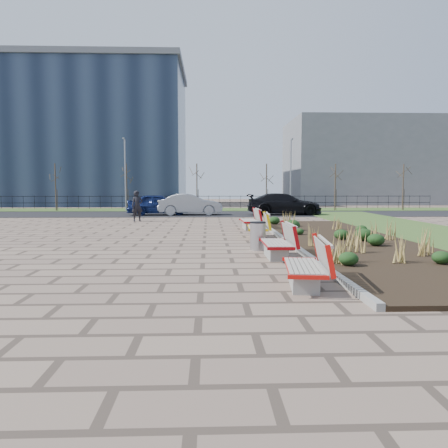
{
  "coord_description": "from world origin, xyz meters",
  "views": [
    {
      "loc": [
        1.0,
        -11.15,
        2.14
      ],
      "look_at": [
        1.5,
        3.0,
        0.9
      ],
      "focal_mm": 35.0,
      "sensor_mm": 36.0,
      "label": 1
    }
  ],
  "objects_px": {
    "bench_c": "(257,226)",
    "litter_bin": "(258,236)",
    "car_silver": "(190,204)",
    "lamp_west": "(125,175)",
    "bench_d": "(249,219)",
    "lamp_east": "(291,175)",
    "bench_a": "(303,264)",
    "pedestrian": "(137,206)",
    "car_blue": "(158,204)",
    "car_black": "(284,204)",
    "bench_b": "(276,241)"
  },
  "relations": [
    {
      "from": "pedestrian",
      "to": "car_silver",
      "type": "distance_m",
      "value": 6.26
    },
    {
      "from": "bench_d",
      "to": "litter_bin",
      "type": "height_order",
      "value": "bench_d"
    },
    {
      "from": "bench_a",
      "to": "pedestrian",
      "type": "distance_m",
      "value": 18.5
    },
    {
      "from": "litter_bin",
      "to": "lamp_west",
      "type": "bearing_deg",
      "value": 110.77
    },
    {
      "from": "car_silver",
      "to": "car_black",
      "type": "xyz_separation_m",
      "value": [
        6.93,
        -0.05,
        0.02
      ]
    },
    {
      "from": "car_silver",
      "to": "bench_a",
      "type": "bearing_deg",
      "value": -175.8
    },
    {
      "from": "pedestrian",
      "to": "lamp_west",
      "type": "xyz_separation_m",
      "value": [
        -2.69,
        10.7,
        2.11
      ]
    },
    {
      "from": "litter_bin",
      "to": "lamp_west",
      "type": "xyz_separation_m",
      "value": [
        -8.64,
        22.77,
        2.57
      ]
    },
    {
      "from": "car_silver",
      "to": "car_blue",
      "type": "bearing_deg",
      "value": 84.86
    },
    {
      "from": "car_blue",
      "to": "car_silver",
      "type": "xyz_separation_m",
      "value": [
        2.29,
        -0.04,
        -0.0
      ]
    },
    {
      "from": "car_silver",
      "to": "lamp_west",
      "type": "xyz_separation_m",
      "value": [
        -5.63,
        5.18,
        2.25
      ]
    },
    {
      "from": "car_blue",
      "to": "pedestrian",
      "type": "bearing_deg",
      "value": 166.46
    },
    {
      "from": "litter_bin",
      "to": "lamp_east",
      "type": "relative_size",
      "value": 0.16
    },
    {
      "from": "pedestrian",
      "to": "lamp_east",
      "type": "xyz_separation_m",
      "value": [
        11.31,
        10.7,
        2.11
      ]
    },
    {
      "from": "car_black",
      "to": "lamp_east",
      "type": "relative_size",
      "value": 0.91
    },
    {
      "from": "bench_a",
      "to": "bench_d",
      "type": "height_order",
      "value": "same"
    },
    {
      "from": "lamp_west",
      "to": "pedestrian",
      "type": "bearing_deg",
      "value": -75.88
    },
    {
      "from": "bench_b",
      "to": "litter_bin",
      "type": "distance_m",
      "value": 1.6
    },
    {
      "from": "car_blue",
      "to": "lamp_east",
      "type": "height_order",
      "value": "lamp_east"
    },
    {
      "from": "lamp_east",
      "to": "bench_c",
      "type": "bearing_deg",
      "value": -104.53
    },
    {
      "from": "bench_a",
      "to": "bench_b",
      "type": "height_order",
      "value": "same"
    },
    {
      "from": "bench_a",
      "to": "pedestrian",
      "type": "xyz_separation_m",
      "value": [
        -6.31,
        17.39,
        0.43
      ]
    },
    {
      "from": "pedestrian",
      "to": "litter_bin",
      "type": "bearing_deg",
      "value": -83.57
    },
    {
      "from": "pedestrian",
      "to": "lamp_west",
      "type": "relative_size",
      "value": 0.31
    },
    {
      "from": "bench_c",
      "to": "lamp_west",
      "type": "distance_m",
      "value": 21.44
    },
    {
      "from": "bench_b",
      "to": "car_blue",
      "type": "bearing_deg",
      "value": 106.82
    },
    {
      "from": "bench_a",
      "to": "bench_d",
      "type": "xyz_separation_m",
      "value": [
        0.0,
        12.32,
        0.0
      ]
    },
    {
      "from": "pedestrian",
      "to": "lamp_east",
      "type": "distance_m",
      "value": 15.71
    },
    {
      "from": "car_blue",
      "to": "car_silver",
      "type": "relative_size",
      "value": 0.97
    },
    {
      "from": "bench_d",
      "to": "lamp_east",
      "type": "distance_m",
      "value": 16.74
    },
    {
      "from": "pedestrian",
      "to": "car_black",
      "type": "relative_size",
      "value": 0.34
    },
    {
      "from": "car_black",
      "to": "bench_c",
      "type": "bearing_deg",
      "value": 166.29
    },
    {
      "from": "lamp_east",
      "to": "car_black",
      "type": "bearing_deg",
      "value": -105.39
    },
    {
      "from": "bench_c",
      "to": "lamp_east",
      "type": "bearing_deg",
      "value": 79.09
    },
    {
      "from": "car_black",
      "to": "lamp_west",
      "type": "relative_size",
      "value": 0.91
    },
    {
      "from": "bench_c",
      "to": "litter_bin",
      "type": "relative_size",
      "value": 2.25
    },
    {
      "from": "car_blue",
      "to": "car_black",
      "type": "xyz_separation_m",
      "value": [
        9.22,
        -0.09,
        0.02
      ]
    },
    {
      "from": "lamp_east",
      "to": "bench_b",
      "type": "bearing_deg",
      "value": -101.62
    },
    {
      "from": "bench_b",
      "to": "car_blue",
      "type": "relative_size",
      "value": 0.46
    },
    {
      "from": "bench_b",
      "to": "lamp_west",
      "type": "bearing_deg",
      "value": 110.68
    },
    {
      "from": "bench_b",
      "to": "car_black",
      "type": "bearing_deg",
      "value": 79.81
    },
    {
      "from": "bench_a",
      "to": "car_black",
      "type": "xyz_separation_m",
      "value": [
        3.56,
        22.86,
        0.31
      ]
    },
    {
      "from": "bench_a",
      "to": "car_blue",
      "type": "relative_size",
      "value": 0.46
    },
    {
      "from": "bench_a",
      "to": "bench_c",
      "type": "xyz_separation_m",
      "value": [
        0.0,
        8.8,
        0.0
      ]
    },
    {
      "from": "lamp_west",
      "to": "lamp_east",
      "type": "relative_size",
      "value": 1.0
    },
    {
      "from": "car_silver",
      "to": "lamp_west",
      "type": "distance_m",
      "value": 7.98
    },
    {
      "from": "bench_b",
      "to": "bench_d",
      "type": "height_order",
      "value": "same"
    },
    {
      "from": "bench_d",
      "to": "car_black",
      "type": "xyz_separation_m",
      "value": [
        3.56,
        10.55,
        0.31
      ]
    },
    {
      "from": "bench_a",
      "to": "bench_d",
      "type": "relative_size",
      "value": 1.0
    },
    {
      "from": "bench_a",
      "to": "lamp_west",
      "type": "bearing_deg",
      "value": 114.65
    }
  ]
}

